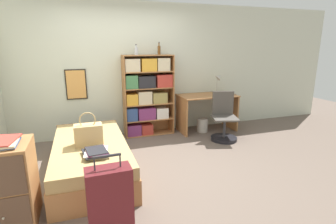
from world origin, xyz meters
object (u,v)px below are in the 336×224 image
bed (91,157)px  bottle_brown (159,50)px  book_stack_on_bed (96,152)px  suitcase (110,204)px  bookcase (146,94)px  waste_bin (202,125)px  magazine_pile_on_dresser (3,143)px  handbag (89,134)px  desk_lamp (219,80)px  desk (207,106)px  desk_chair (224,125)px  bottle_green (136,51)px  dresser (7,184)px

bed → bottle_brown: 2.50m
book_stack_on_bed → suitcase: suitcase is taller
bookcase → waste_bin: size_ratio=5.71×
magazine_pile_on_dresser → waste_bin: 3.81m
bed → bookcase: size_ratio=1.28×
handbag → desk_lamp: (2.77, 1.47, 0.44)m
suitcase → desk: suitcase is taller
desk → desk_chair: desk_chair is taller
bed → suitcase: size_ratio=2.43×
book_stack_on_bed → bottle_green: (0.93, 1.88, 1.17)m
suitcase → desk: (2.33, 2.65, 0.18)m
magazine_pile_on_dresser → bottle_green: size_ratio=1.97×
desk_lamp → desk_chair: desk_lamp is taller
bottle_brown → desk_chair: (1.05, -0.81, -1.40)m
bookcase → dresser: bearing=-131.8°
desk_chair → bookcase: bearing=149.8°
desk_lamp → bottle_brown: bearing=176.8°
suitcase → dresser: 1.10m
desk_lamp → bed: bearing=-154.1°
dresser → suitcase: bearing=-30.5°
magazine_pile_on_dresser → bookcase: bearing=49.0°
dresser → desk_lamp: bearing=31.6°
book_stack_on_bed → bookcase: (1.12, 1.91, 0.33)m
bed → handbag: handbag is taller
dresser → bottle_green: bottle_green is taller
desk_chair → waste_bin: bearing=107.9°
bottle_green → desk_chair: 2.19m
bookcase → desk_lamp: 1.61m
bookcase → bottle_green: 0.86m
bed → handbag: bearing=-94.7°
handbag → bookcase: bookcase is taller
bed → bookcase: (1.17, 1.38, 0.60)m
bed → book_stack_on_bed: (0.06, -0.53, 0.28)m
bookcase → desk: (1.27, -0.15, -0.30)m
desk_lamp → waste_bin: (-0.44, -0.18, -0.92)m
magazine_pile_on_dresser → bottle_brown: 3.33m
magazine_pile_on_dresser → bookcase: (1.98, 2.27, -0.04)m
dresser → desk: size_ratio=0.71×
suitcase → bottle_brown: 3.42m
handbag → desk: size_ratio=0.38×
desk_lamp → bottle_green: bearing=179.8°
waste_bin → desk_lamp: bearing=22.6°
dresser → bookcase: (2.01, 2.25, 0.41)m
suitcase → magazine_pile_on_dresser: size_ratio=2.17×
book_stack_on_bed → magazine_pile_on_dresser: magazine_pile_on_dresser is taller
bottle_brown → desk: bearing=-11.0°
bed → handbag: 0.41m
magazine_pile_on_dresser → desk: 3.89m
book_stack_on_bed → desk_chair: 2.70m
desk → waste_bin: bearing=-152.2°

